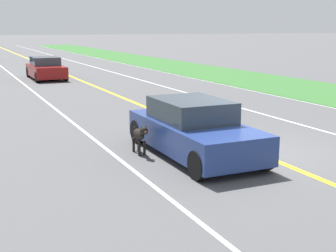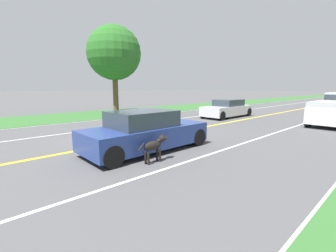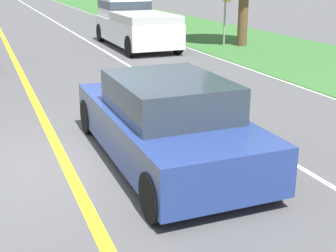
{
  "view_description": "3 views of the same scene",
  "coord_description": "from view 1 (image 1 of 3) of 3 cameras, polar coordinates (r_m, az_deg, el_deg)",
  "views": [
    {
      "loc": [
        7.07,
        9.98,
        3.25
      ],
      "look_at": [
        2.25,
        -0.61,
        0.79
      ],
      "focal_mm": 50.0,
      "sensor_mm": 36.0,
      "label": 1
    },
    {
      "loc": [
        7.9,
        -5.24,
        2.21
      ],
      "look_at": [
        1.93,
        0.31,
        0.84
      ],
      "focal_mm": 24.0,
      "sensor_mm": 36.0,
      "label": 2
    },
    {
      "loc": [
        -1.08,
        -7.25,
        3.01
      ],
      "look_at": [
        1.4,
        -1.06,
        0.81
      ],
      "focal_mm": 50.0,
      "sensor_mm": 36.0,
      "label": 3
    }
  ],
  "objects": [
    {
      "name": "ground_plane",
      "position": [
        12.66,
        10.51,
        -3.15
      ],
      "size": [
        400.0,
        400.0,
        0.0
      ],
      "primitive_type": "plane",
      "color": "#4C4C4F"
    },
    {
      "name": "centre_divider_line",
      "position": [
        12.66,
        10.51,
        -3.14
      ],
      "size": [
        0.18,
        160.0,
        0.01
      ],
      "primitive_type": "cube",
      "color": "yellow",
      "rests_on": "ground"
    },
    {
      "name": "lane_dash_same_dir",
      "position": [
        11.09,
        -4.58,
        -5.13
      ],
      "size": [
        0.1,
        160.0,
        0.01
      ],
      "primitive_type": "cube",
      "color": "white",
      "rests_on": "ground"
    },
    {
      "name": "ego_car",
      "position": [
        12.08,
        3.12,
        -0.42
      ],
      "size": [
        1.94,
        4.56,
        1.44
      ],
      "color": "navy",
      "rests_on": "ground"
    },
    {
      "name": "dog",
      "position": [
        12.15,
        -3.45,
        -1.1
      ],
      "size": [
        0.22,
        1.1,
        0.82
      ],
      "rotation": [
        0.0,
        0.0,
        -0.01
      ],
      "color": "black",
      "rests_on": "ground"
    },
    {
      "name": "car_trailing_near",
      "position": [
        31.05,
        -14.66,
        6.77
      ],
      "size": [
        1.93,
        4.41,
        1.4
      ],
      "color": "maroon",
      "rests_on": "ground"
    }
  ]
}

